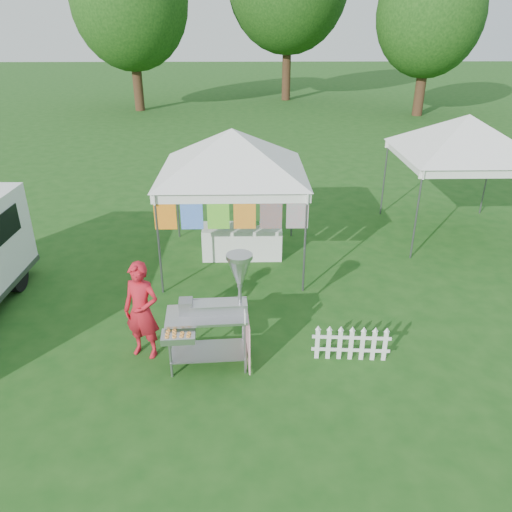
{
  "coord_description": "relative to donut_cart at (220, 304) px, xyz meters",
  "views": [
    {
      "loc": [
        0.28,
        -6.76,
        5.04
      ],
      "look_at": [
        0.45,
        1.45,
        1.1
      ],
      "focal_mm": 35.0,
      "sensor_mm": 36.0,
      "label": 1
    }
  ],
  "objects": [
    {
      "name": "tree_left",
      "position": [
        -5.86,
        24.26,
        4.71
      ],
      "size": [
        6.4,
        6.4,
        9.53
      ],
      "color": "#331E12",
      "rests_on": "ground"
    },
    {
      "name": "ground",
      "position": [
        0.14,
        0.26,
        -1.12
      ],
      "size": [
        120.0,
        120.0,
        0.0
      ],
      "primitive_type": "plane",
      "color": "#194A15",
      "rests_on": "ground"
    },
    {
      "name": "vendor",
      "position": [
        -1.26,
        0.3,
        -0.29
      ],
      "size": [
        0.7,
        0.57,
        1.66
      ],
      "primitive_type": "imported",
      "rotation": [
        0.0,
        0.0,
        -0.32
      ],
      "color": "red",
      "rests_on": "ground"
    },
    {
      "name": "picket_fence",
      "position": [
        2.08,
        0.08,
        -0.84
      ],
      "size": [
        1.26,
        0.12,
        0.56
      ],
      "rotation": [
        0.0,
        0.0,
        -0.07
      ],
      "color": "white",
      "rests_on": "ground"
    },
    {
      "name": "canopy_right",
      "position": [
        5.64,
        5.26,
        1.87
      ],
      "size": [
        4.24,
        4.24,
        3.45
      ],
      "color": "#59595E",
      "rests_on": "ground"
    },
    {
      "name": "display_table",
      "position": [
        0.32,
        4.03,
        -0.76
      ],
      "size": [
        1.8,
        0.7,
        0.73
      ],
      "primitive_type": "cube",
      "color": "white",
      "rests_on": "ground"
    },
    {
      "name": "tree_right",
      "position": [
        10.14,
        22.26,
        4.06
      ],
      "size": [
        5.6,
        5.6,
        8.42
      ],
      "color": "#331E12",
      "rests_on": "ground"
    },
    {
      "name": "canopy_main",
      "position": [
        0.14,
        3.76,
        1.86
      ],
      "size": [
        4.24,
        4.24,
        3.45
      ],
      "color": "#59595E",
      "rests_on": "ground"
    },
    {
      "name": "donut_cart",
      "position": [
        0.0,
        0.0,
        0.0
      ],
      "size": [
        1.36,
        1.01,
        1.91
      ],
      "rotation": [
        0.0,
        0.0,
        0.06
      ],
      "color": "gray",
      "rests_on": "ground"
    }
  ]
}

